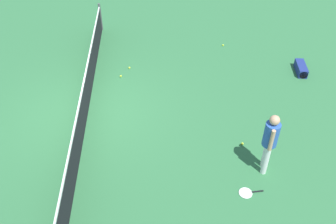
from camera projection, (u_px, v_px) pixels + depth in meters
ground_plane at (88, 111)px, 10.76m from camera, size 40.00×40.00×0.00m
court_net at (85, 98)px, 10.44m from camera, size 10.09×0.09×1.07m
player_near_side at (270, 139)px, 8.44m from camera, size 0.53×0.41×1.70m
tennis_racket_near_player at (247, 193)px, 8.52m from camera, size 0.34×0.60×0.03m
tennis_ball_near_player at (121, 76)px, 12.08m from camera, size 0.07×0.07×0.07m
tennis_ball_by_net at (242, 144)px, 9.71m from camera, size 0.07×0.07×0.07m
tennis_ball_midcourt at (129, 68)px, 12.45m from camera, size 0.07×0.07×0.07m
tennis_ball_baseline at (223, 45)px, 13.59m from camera, size 0.07×0.07×0.07m
equipment_bag at (301, 69)px, 12.20m from camera, size 0.83×0.37×0.28m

